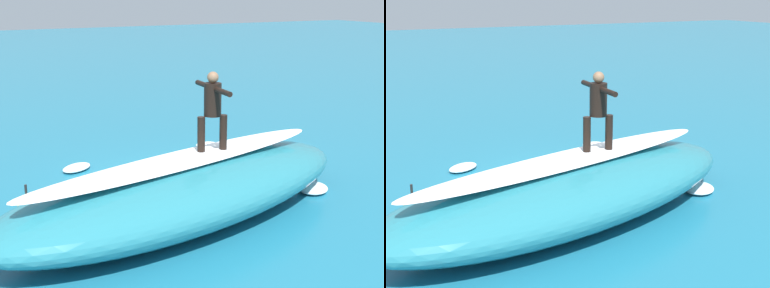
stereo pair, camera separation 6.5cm
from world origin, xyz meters
TOP-DOWN VIEW (x-y plane):
  - ground_plane at (0.00, 0.00)m, footprint 120.00×120.00m
  - wave_crest at (0.68, 2.37)m, footprint 9.51×5.21m
  - wave_foam_lip at (0.68, 2.37)m, footprint 7.71×2.88m
  - surfboard_riding at (-0.08, 2.19)m, footprint 2.08×0.74m
  - surfer_riding at (-0.08, 2.19)m, footprint 0.68×1.63m
  - surfboard_paddling at (-0.57, -0.59)m, footprint 2.08×1.52m
  - surfer_paddling at (-0.46, -0.65)m, footprint 1.54×1.02m
  - buoy_marker at (3.67, 1.05)m, footprint 0.52×0.52m
  - foam_patch_near at (1.73, -2.03)m, footprint 1.08×0.98m
  - foam_patch_mid at (-2.87, 2.25)m, footprint 1.15×1.16m
  - foam_patch_far at (-2.54, -2.41)m, footprint 0.76×0.55m

SIDE VIEW (x-z plane):
  - ground_plane at x=0.00m, z-range 0.00..0.00m
  - surfboard_paddling at x=-0.57m, z-range 0.00..0.09m
  - foam_patch_far at x=-2.54m, z-range 0.00..0.15m
  - foam_patch_near at x=1.73m, z-range 0.00..0.15m
  - foam_patch_mid at x=-2.87m, z-range 0.00..0.17m
  - surfer_paddling at x=-0.46m, z-range 0.07..0.38m
  - buoy_marker at x=3.67m, z-range -0.18..0.70m
  - wave_crest at x=0.68m, z-range 0.00..1.32m
  - surfboard_riding at x=-0.08m, z-range 1.32..1.38m
  - wave_foam_lip at x=0.68m, z-range 1.32..1.40m
  - surfer_riding at x=-0.08m, z-range 1.53..3.24m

